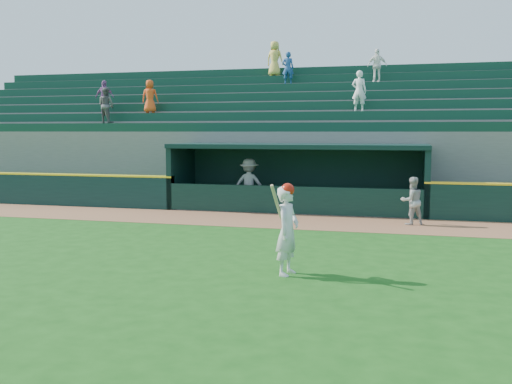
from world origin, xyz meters
TOP-DOWN VIEW (x-y plane):
  - ground at (0.00, 0.00)m, footprint 120.00×120.00m
  - warning_track at (0.00, 4.90)m, footprint 40.00×3.00m
  - dugout_player_front at (4.11, 5.23)m, footprint 0.91×0.83m
  - dugout_player_inside at (-1.78, 7.40)m, footprint 1.30×0.84m
  - dugout at (0.00, 8.00)m, footprint 9.40×2.80m
  - stands at (0.02, 12.57)m, footprint 34.50×6.32m
  - batter_at_plate at (1.57, -1.90)m, footprint 0.56×0.85m

SIDE VIEW (x-z plane):
  - ground at x=0.00m, z-range 0.00..0.00m
  - warning_track at x=0.00m, z-range 0.00..0.01m
  - dugout_player_front at x=4.11m, z-range 0.00..1.51m
  - batter_at_plate at x=1.57m, z-range -0.01..1.90m
  - dugout_player_inside at x=-1.78m, z-range 0.00..1.91m
  - dugout at x=0.00m, z-range 0.13..2.59m
  - stands at x=0.02m, z-range -1.19..5.98m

